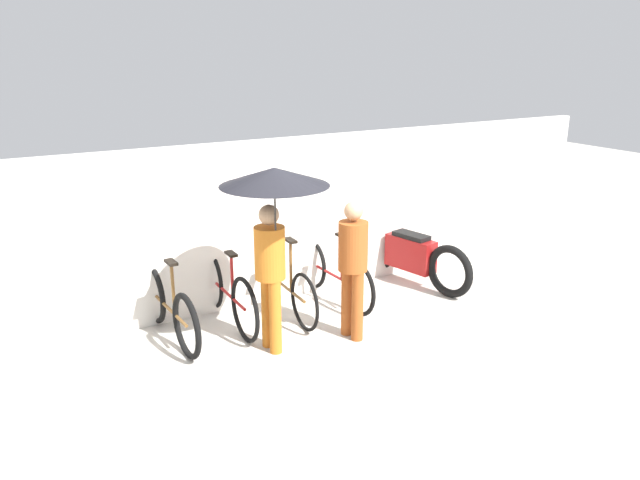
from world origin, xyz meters
TOP-DOWN VIEW (x-y plane):
  - ground_plane at (0.00, 0.00)m, footprint 30.00×30.00m
  - back_wall at (0.00, 1.89)m, footprint 11.35×0.12m
  - parked_bicycle_0 at (-1.07, 1.42)m, footprint 0.44×1.75m
  - parked_bicycle_1 at (-0.35, 1.49)m, footprint 0.44×1.81m
  - parked_bicycle_2 at (0.36, 1.42)m, footprint 0.44×1.78m
  - parked_bicycle_3 at (1.06, 1.45)m, footprint 0.44×1.75m
  - pedestrian_leading at (-0.20, 0.52)m, footprint 1.09×1.09m
  - pedestrian_center at (0.70, 0.44)m, footprint 0.32×0.32m
  - motorcycle at (2.28, 1.44)m, footprint 0.69×1.99m

SIDE VIEW (x-z plane):
  - ground_plane at x=0.00m, z-range 0.00..0.00m
  - parked_bicycle_3 at x=1.06m, z-range -0.13..0.85m
  - parked_bicycle_2 at x=0.36m, z-range -0.17..0.91m
  - parked_bicycle_0 at x=-1.07m, z-range -0.13..0.86m
  - parked_bicycle_1 at x=-0.35m, z-range -0.17..0.94m
  - motorcycle at x=2.28m, z-range -0.06..0.85m
  - pedestrian_center at x=0.70m, z-range 0.13..1.69m
  - back_wall at x=0.00m, z-range 0.00..2.05m
  - pedestrian_leading at x=-0.20m, z-range 0.61..2.61m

